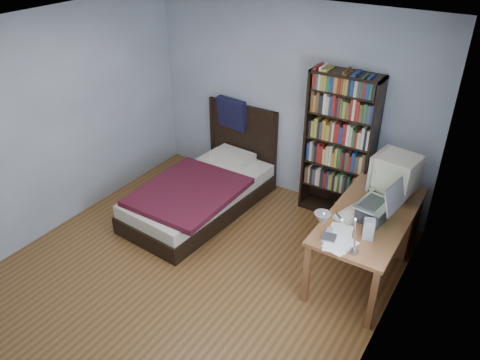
{
  "coord_description": "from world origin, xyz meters",
  "views": [
    {
      "loc": [
        2.47,
        -2.89,
        3.39
      ],
      "look_at": [
        0.2,
        0.66,
        0.9
      ],
      "focal_mm": 35.0,
      "sensor_mm": 36.0,
      "label": 1
    }
  ],
  "objects": [
    {
      "name": "bed",
      "position": [
        -0.64,
        1.13,
        0.26
      ],
      "size": [
        1.14,
        2.12,
        1.16
      ],
      "color": "black",
      "rests_on": "floor"
    },
    {
      "name": "crt_monitor",
      "position": [
        1.56,
        1.51,
        1.0
      ],
      "size": [
        0.46,
        0.43,
        0.47
      ],
      "color": "beige",
      "rests_on": "desk"
    },
    {
      "name": "mouse",
      "position": [
        1.47,
        1.38,
        0.75
      ],
      "size": [
        0.06,
        0.1,
        0.03
      ],
      "primitive_type": "ellipsoid",
      "color": "silver",
      "rests_on": "desk"
    },
    {
      "name": "speaker",
      "position": [
        1.61,
        0.66,
        0.83
      ],
      "size": [
        0.12,
        0.12,
        0.2
      ],
      "primitive_type": "cube",
      "rotation": [
        0.0,
        0.0,
        0.32
      ],
      "color": "gray",
      "rests_on": "desk"
    },
    {
      "name": "soda_can",
      "position": [
        1.41,
        1.3,
        0.79
      ],
      "size": [
        0.07,
        0.07,
        0.12
      ],
      "primitive_type": "cylinder",
      "color": "#063308",
      "rests_on": "desk"
    },
    {
      "name": "bookshelf",
      "position": [
        0.79,
        1.94,
        0.91
      ],
      "size": [
        0.82,
        0.3,
        1.81
      ],
      "color": "black",
      "rests_on": "floor"
    },
    {
      "name": "phone_silver",
      "position": [
        1.27,
        0.78,
        0.74
      ],
      "size": [
        0.07,
        0.11,
        0.02
      ],
      "primitive_type": "cube",
      "rotation": [
        0.0,
        0.0,
        0.23
      ],
      "color": "silver",
      "rests_on": "desk"
    },
    {
      "name": "phone_grey",
      "position": [
        1.27,
        0.55,
        0.74
      ],
      "size": [
        0.06,
        0.1,
        0.02
      ],
      "primitive_type": "cube",
      "rotation": [
        0.0,
        0.0,
        0.14
      ],
      "color": "gray",
      "rests_on": "desk"
    },
    {
      "name": "desk_lamp",
      "position": [
        1.46,
        -0.03,
        1.26
      ],
      "size": [
        0.25,
        0.55,
        0.66
      ],
      "color": "#99999E",
      "rests_on": "desk"
    },
    {
      "name": "room",
      "position": [
        0.03,
        -0.0,
        1.25
      ],
      "size": [
        4.2,
        4.24,
        2.5
      ],
      "color": "brown",
      "rests_on": "ground"
    },
    {
      "name": "desk",
      "position": [
        1.5,
        1.5,
        0.42
      ],
      "size": [
        0.75,
        1.58,
        0.73
      ],
      "color": "brown",
      "rests_on": "floor"
    },
    {
      "name": "external_drive",
      "position": [
        1.31,
        0.45,
        0.74
      ],
      "size": [
        0.15,
        0.15,
        0.03
      ],
      "primitive_type": "cube",
      "rotation": [
        0.0,
        0.0,
        0.2
      ],
      "color": "gray",
      "rests_on": "desk"
    },
    {
      "name": "laptop",
      "position": [
        1.56,
        0.97,
        0.85
      ],
      "size": [
        0.4,
        0.4,
        0.45
      ],
      "color": "#2D2D30",
      "rests_on": "desk"
    },
    {
      "name": "keyboard",
      "position": [
        1.37,
        0.96,
        0.75
      ],
      "size": [
        0.32,
        0.51,
        0.05
      ],
      "primitive_type": "cube",
      "rotation": [
        0.0,
        0.07,
        -0.3
      ],
      "color": "#B4A996",
      "rests_on": "desk"
    }
  ]
}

